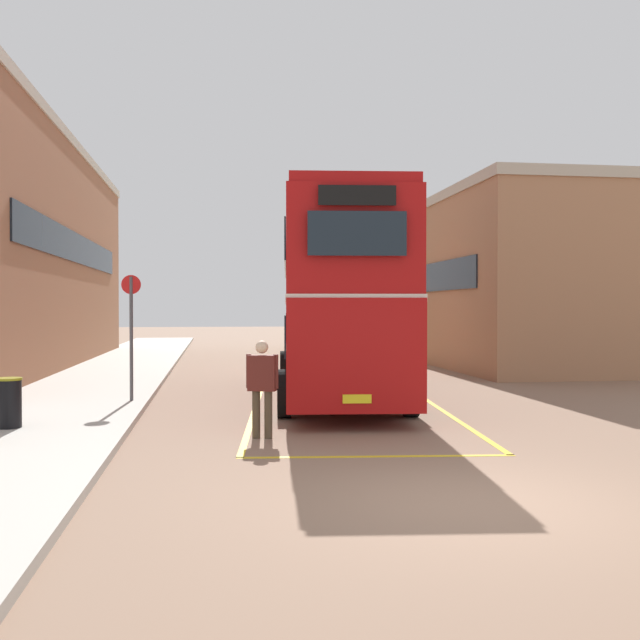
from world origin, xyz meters
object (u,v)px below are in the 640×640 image
(litter_bin, at_px, (9,403))
(bus_stop_sign, at_px, (131,326))
(double_decker_bus, at_px, (337,298))
(pedestrian_boarding, at_px, (262,382))
(single_deck_bus, at_px, (336,320))

(litter_bin, bearing_deg, bus_stop_sign, 64.66)
(double_decker_bus, bearing_deg, pedestrian_boarding, -112.30)
(single_deck_bus, height_order, pedestrian_boarding, single_deck_bus)
(pedestrian_boarding, distance_m, bus_stop_sign, 5.37)
(single_deck_bus, height_order, bus_stop_sign, bus_stop_sign)
(pedestrian_boarding, height_order, bus_stop_sign, bus_stop_sign)
(single_deck_bus, relative_size, pedestrian_boarding, 5.50)
(single_deck_bus, distance_m, pedestrian_boarding, 25.78)
(single_deck_bus, bearing_deg, double_decker_bus, -99.39)
(pedestrian_boarding, relative_size, litter_bin, 1.92)
(single_deck_bus, distance_m, bus_stop_sign, 22.20)
(double_decker_bus, bearing_deg, bus_stop_sign, -169.88)
(double_decker_bus, distance_m, single_deck_bus, 20.03)
(double_decker_bus, bearing_deg, single_deck_bus, 80.61)
(double_decker_bus, height_order, litter_bin, double_decker_bus)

